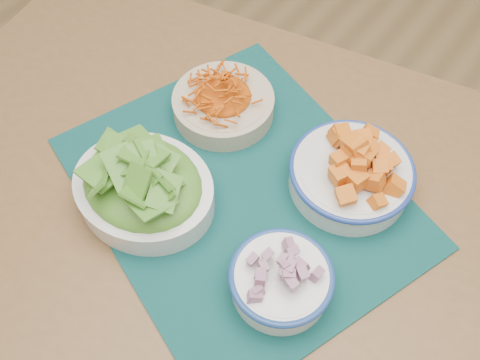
{
  "coord_description": "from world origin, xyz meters",
  "views": [
    {
      "loc": [
        0.22,
        -0.52,
        1.48
      ],
      "look_at": [
        -0.06,
        -0.15,
        0.78
      ],
      "focal_mm": 40.0,
      "sensor_mm": 36.0,
      "label": 1
    }
  ],
  "objects_px": {
    "carrot_bowl": "(223,101)",
    "placemat": "(240,191)",
    "table": "(262,263)",
    "squash_bowl": "(353,169)",
    "onion_bowl": "(281,278)",
    "lettuce_bowl": "(142,183)"
  },
  "relations": [
    {
      "from": "placemat",
      "to": "lettuce_bowl",
      "type": "height_order",
      "value": "lettuce_bowl"
    },
    {
      "from": "lettuce_bowl",
      "to": "placemat",
      "type": "bearing_deg",
      "value": 36.39
    },
    {
      "from": "placemat",
      "to": "carrot_bowl",
      "type": "xyz_separation_m",
      "value": [
        -0.12,
        0.11,
        0.03
      ]
    },
    {
      "from": "carrot_bowl",
      "to": "placemat",
      "type": "bearing_deg",
      "value": -42.99
    },
    {
      "from": "table",
      "to": "carrot_bowl",
      "type": "height_order",
      "value": "carrot_bowl"
    },
    {
      "from": "lettuce_bowl",
      "to": "onion_bowl",
      "type": "relative_size",
      "value": 1.58
    },
    {
      "from": "lettuce_bowl",
      "to": "onion_bowl",
      "type": "height_order",
      "value": "lettuce_bowl"
    },
    {
      "from": "table",
      "to": "squash_bowl",
      "type": "distance_m",
      "value": 0.21
    },
    {
      "from": "squash_bowl",
      "to": "placemat",
      "type": "bearing_deg",
      "value": -139.42
    },
    {
      "from": "table",
      "to": "carrot_bowl",
      "type": "xyz_separation_m",
      "value": [
        -0.2,
        0.16,
        0.12
      ]
    },
    {
      "from": "carrot_bowl",
      "to": "lettuce_bowl",
      "type": "relative_size",
      "value": 0.93
    },
    {
      "from": "placemat",
      "to": "onion_bowl",
      "type": "distance_m",
      "value": 0.18
    },
    {
      "from": "carrot_bowl",
      "to": "squash_bowl",
      "type": "bearing_deg",
      "value": -0.0
    },
    {
      "from": "table",
      "to": "lettuce_bowl",
      "type": "relative_size",
      "value": 6.06
    },
    {
      "from": "placemat",
      "to": "squash_bowl",
      "type": "bearing_deg",
      "value": 60.21
    },
    {
      "from": "table",
      "to": "placemat",
      "type": "bearing_deg",
      "value": 138.95
    },
    {
      "from": "carrot_bowl",
      "to": "onion_bowl",
      "type": "relative_size",
      "value": 1.46
    },
    {
      "from": "carrot_bowl",
      "to": "lettuce_bowl",
      "type": "distance_m",
      "value": 0.22
    },
    {
      "from": "table",
      "to": "carrot_bowl",
      "type": "bearing_deg",
      "value": 130.17
    },
    {
      "from": "placemat",
      "to": "squash_bowl",
      "type": "distance_m",
      "value": 0.18
    },
    {
      "from": "placemat",
      "to": "onion_bowl",
      "type": "xyz_separation_m",
      "value": [
        0.15,
        -0.1,
        0.04
      ]
    },
    {
      "from": "squash_bowl",
      "to": "onion_bowl",
      "type": "xyz_separation_m",
      "value": [
        0.01,
        -0.21,
        -0.01
      ]
    }
  ]
}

